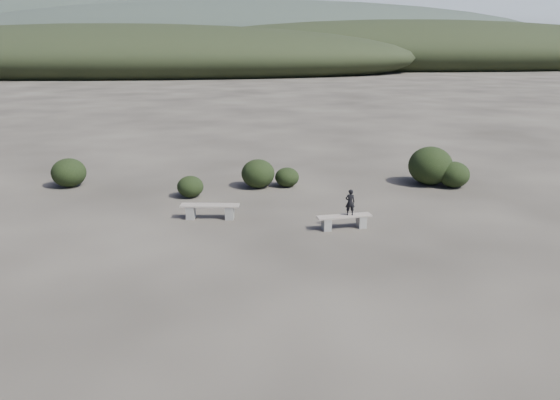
{
  "coord_description": "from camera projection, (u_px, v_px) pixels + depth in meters",
  "views": [
    {
      "loc": [
        -1.79,
        -12.75,
        5.89
      ],
      "look_at": [
        -0.78,
        3.5,
        1.1
      ],
      "focal_mm": 35.0,
      "sensor_mm": 36.0,
      "label": 1
    }
  ],
  "objects": [
    {
      "name": "bench_left",
      "position": [
        210.0,
        210.0,
        18.62
      ],
      "size": [
        2.03,
        0.59,
        0.5
      ],
      "rotation": [
        0.0,
        0.0,
        -0.09
      ],
      "color": "gray",
      "rests_on": "ground"
    },
    {
      "name": "shrub_d",
      "position": [
        430.0,
        166.0,
        22.93
      ],
      "size": [
        1.84,
        1.84,
        1.61
      ],
      "primitive_type": "ellipsoid",
      "color": "black",
      "rests_on": "ground"
    },
    {
      "name": "shrub_f",
      "position": [
        69.0,
        173.0,
        22.62
      ],
      "size": [
        1.41,
        1.41,
        1.19
      ],
      "primitive_type": "ellipsoid",
      "color": "black",
      "rests_on": "ground"
    },
    {
      "name": "shrub_a",
      "position": [
        190.0,
        187.0,
        21.16
      ],
      "size": [
        1.02,
        1.02,
        0.84
      ],
      "primitive_type": "ellipsoid",
      "color": "black",
      "rests_on": "ground"
    },
    {
      "name": "seated_person",
      "position": [
        350.0,
        202.0,
        17.51
      ],
      "size": [
        0.32,
        0.21,
        0.86
      ],
      "primitive_type": "imported",
      "rotation": [
        0.0,
        0.0,
        3.15
      ],
      "color": "black",
      "rests_on": "bench_right"
    },
    {
      "name": "ground",
      "position": [
        319.0,
        279.0,
        13.98
      ],
      "size": [
        1200.0,
        1200.0,
        0.0
      ],
      "primitive_type": "plane",
      "color": "#2B2621",
      "rests_on": "ground"
    },
    {
      "name": "shrub_e",
      "position": [
        454.0,
        175.0,
        22.56
      ],
      "size": [
        1.29,
        1.29,
        1.07
      ],
      "primitive_type": "ellipsoid",
      "color": "black",
      "rests_on": "ground"
    },
    {
      "name": "shrub_c",
      "position": [
        287.0,
        177.0,
        22.69
      ],
      "size": [
        1.0,
        1.0,
        0.8
      ],
      "primitive_type": "ellipsoid",
      "color": "black",
      "rests_on": "ground"
    },
    {
      "name": "mountain_ridges",
      "position": [
        235.0,
        31.0,
        335.1
      ],
      "size": [
        500.0,
        400.0,
        56.0
      ],
      "color": "black",
      "rests_on": "ground"
    },
    {
      "name": "bench_right",
      "position": [
        344.0,
        221.0,
        17.64
      ],
      "size": [
        1.83,
        0.67,
        0.45
      ],
      "rotation": [
        0.0,
        0.0,
        0.17
      ],
      "color": "gray",
      "rests_on": "ground"
    },
    {
      "name": "shrub_b",
      "position": [
        258.0,
        174.0,
        22.49
      ],
      "size": [
        1.38,
        1.38,
        1.18
      ],
      "primitive_type": "ellipsoid",
      "color": "black",
      "rests_on": "ground"
    }
  ]
}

